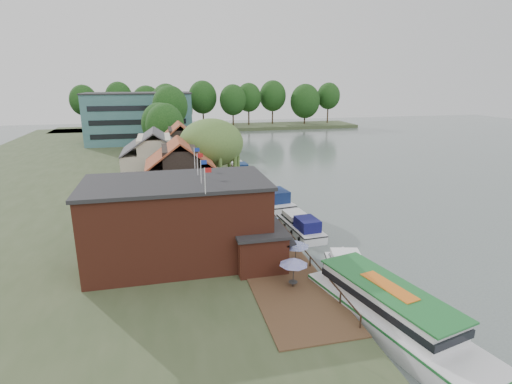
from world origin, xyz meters
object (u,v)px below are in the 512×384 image
cottage_a (180,174)px  cruiser_2 (270,196)px  umbrella_3 (268,225)px  cottage_b (155,160)px  cottage_c (180,149)px  umbrella_1 (296,253)px  umbrella_0 (293,272)px  cruiser_0 (351,274)px  pub (201,219)px  cruiser_1 (300,223)px  tour_boat (395,312)px  cruiser_4 (239,167)px  umbrella_2 (263,235)px  hotel_block (139,118)px  swan (339,299)px  umbrella_4 (258,215)px  cruiser_3 (253,183)px  willow (212,157)px  umbrella_5 (251,207)px

cottage_a → cruiser_2: bearing=7.2°
umbrella_3 → cottage_b: bearing=117.0°
cottage_b → cottage_c: 9.85m
umbrella_1 → cruiser_2: (3.30, 20.21, -0.94)m
cruiser_2 → cottage_a: bearing=178.8°
cottage_b → umbrella_0: size_ratio=4.04×
umbrella_3 → umbrella_1: bearing=-86.3°
cruiser_0 → pub: bearing=165.2°
cruiser_1 → tour_boat: bearing=-94.7°
pub → cruiser_4: pub is taller
umbrella_2 → hotel_block: bearing=101.2°
cottage_c → swan: size_ratio=19.32×
umbrella_1 → umbrella_4: 10.21m
cottage_c → umbrella_2: (5.82, -33.09, -2.96)m
cottage_b → cruiser_1: (15.41, -18.92, -4.13)m
umbrella_1 → cruiser_3: bearing=84.5°
cottage_c → umbrella_3: (7.01, -30.62, -2.96)m
hotel_block → umbrella_1: 76.47m
cruiser_3 → cruiser_4: cruiser_4 is taller
cottage_c → umbrella_0: bearing=-81.4°
umbrella_3 → swan: bearing=-77.8°
cruiser_1 → cruiser_4: size_ratio=1.00×
umbrella_1 → swan: 5.28m
cruiser_0 → cruiser_1: 12.43m
willow → cruiser_2: size_ratio=0.95×
umbrella_3 → cruiser_3: bearing=81.5°
cottage_b → umbrella_5: size_ratio=4.04×
willow → umbrella_0: size_ratio=4.39×
umbrella_0 → umbrella_1: (1.27, 3.21, 0.00)m
umbrella_0 → cruiser_0: (5.12, 0.60, -1.04)m
umbrella_4 → umbrella_5: (-0.10, 2.97, 0.00)m
umbrella_1 → umbrella_5: bearing=93.7°
cottage_b → cruiser_1: cottage_b is taller
umbrella_5 → tour_boat: 22.54m
cottage_b → cottage_c: same height
cottage_c → umbrella_5: size_ratio=3.58×
cottage_b → cottage_c: size_ratio=1.13×
umbrella_4 → cruiser_3: size_ratio=0.26×
cruiser_2 → cruiser_3: cruiser_2 is taller
cottage_b → swan: bearing=-67.8°
cruiser_0 → umbrella_2: bearing=141.6°
umbrella_0 → cruiser_4: umbrella_0 is taller
umbrella_0 → cottage_c: bearing=98.6°
cottage_c → cruiser_0: (11.32, -40.34, -4.00)m
cottage_c → cruiser_0: size_ratio=0.83×
pub → cruiser_0: pub is taller
willow → tour_boat: 33.85m
willow → tour_boat: bearing=-76.4°
umbrella_4 → cruiser_1: (4.69, -0.36, -1.17)m
umbrella_3 → pub: bearing=-154.3°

